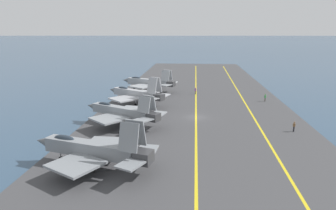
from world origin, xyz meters
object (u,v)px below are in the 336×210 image
object	(u,v)px
parked_jet_nearest	(92,149)
parked_jet_fourth	(149,82)
parked_jet_third	(136,94)
crew_green_vest	(265,97)
crew_brown_vest	(294,126)
parked_jet_second	(122,112)
crew_purple_vest	(195,91)

from	to	relation	value
parked_jet_nearest	parked_jet_fourth	distance (m)	47.01
parked_jet_third	crew_green_vest	xyz separation A→B (m)	(6.15, -29.80, -1.64)
parked_jet_fourth	crew_green_vest	size ratio (longest dim) A/B	9.01
crew_brown_vest	parked_jet_second	bearing A→B (deg)	88.23
parked_jet_third	crew_brown_vest	xyz separation A→B (m)	(-15.88, -29.65, -1.66)
crew_brown_vest	crew_green_vest	size ratio (longest dim) A/B	0.97
crew_brown_vest	crew_purple_vest	xyz separation A→B (m)	(28.81, 16.35, 0.01)
crew_brown_vest	parked_jet_fourth	bearing A→B (deg)	43.12
parked_jet_second	crew_green_vest	bearing A→B (deg)	-54.31
parked_jet_nearest	crew_purple_vest	world-z (taller)	parked_jet_nearest
parked_jet_nearest	parked_jet_second	world-z (taller)	parked_jet_nearest
parked_jet_nearest	crew_green_vest	world-z (taller)	parked_jet_nearest
parked_jet_nearest	crew_green_vest	distance (m)	47.81
crew_brown_vest	crew_purple_vest	size ratio (longest dim) A/B	0.99
parked_jet_second	crew_brown_vest	world-z (taller)	parked_jet_second
parked_jet_second	crew_purple_vest	size ratio (longest dim) A/B	9.09
parked_jet_fourth	crew_purple_vest	world-z (taller)	parked_jet_fourth
crew_green_vest	crew_purple_vest	bearing A→B (deg)	67.66
crew_green_vest	parked_jet_fourth	bearing A→B (deg)	72.82
parked_jet_fourth	parked_jet_third	bearing A→B (deg)	177.94
crew_brown_vest	crew_green_vest	xyz separation A→B (m)	(22.03, -0.15, 0.02)
parked_jet_nearest	crew_green_vest	xyz separation A→B (m)	(37.97, -29.02, -1.38)
parked_jet_nearest	crew_purple_vest	bearing A→B (deg)	-15.63
parked_jet_fourth	crew_brown_vest	xyz separation A→B (m)	(-31.08, -29.10, -1.69)
crew_brown_vest	crew_green_vest	bearing A→B (deg)	-0.39
parked_jet_nearest	parked_jet_second	distance (m)	16.85
parked_jet_nearest	crew_purple_vest	distance (m)	46.49
parked_jet_third	parked_jet_fourth	xyz separation A→B (m)	(15.19, -0.55, 0.03)
crew_brown_vest	crew_green_vest	distance (m)	22.03
crew_brown_vest	crew_purple_vest	world-z (taller)	crew_purple_vest
parked_jet_second	crew_green_vest	world-z (taller)	parked_jet_second
parked_jet_second	parked_jet_fourth	xyz separation A→B (m)	(30.17, -0.15, 0.14)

